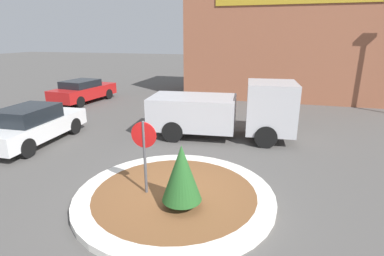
{
  "coord_description": "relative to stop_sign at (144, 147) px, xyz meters",
  "views": [
    {
      "loc": [
        2.23,
        -6.38,
        3.95
      ],
      "look_at": [
        -0.24,
        2.46,
        1.12
      ],
      "focal_mm": 28.0,
      "sensor_mm": 36.0,
      "label": 1
    }
  ],
  "objects": [
    {
      "name": "storefront_building",
      "position": [
        3.91,
        15.58,
        2.06
      ],
      "size": [
        13.57,
        6.07,
        6.9
      ],
      "color": "#93563D",
      "rests_on": "ground_plane"
    },
    {
      "name": "traffic_island",
      "position": [
        0.69,
        0.19,
        -1.31
      ],
      "size": [
        5.01,
        5.01,
        0.17
      ],
      "color": "silver",
      "rests_on": "ground_plane"
    },
    {
      "name": "island_shrub",
      "position": [
        1.06,
        -0.4,
        -0.37
      ],
      "size": [
        0.91,
        0.91,
        1.51
      ],
      "color": "brown",
      "rests_on": "traffic_island"
    },
    {
      "name": "parked_sedan_red",
      "position": [
        -8.49,
        9.67,
        -0.68
      ],
      "size": [
        2.26,
        4.43,
        1.38
      ],
      "rotation": [
        0.0,
        0.0,
        1.46
      ],
      "color": "#B21919",
      "rests_on": "ground_plane"
    },
    {
      "name": "utility_truck",
      "position": [
        1.11,
        5.32,
        -0.28
      ],
      "size": [
        5.81,
        2.56,
        2.28
      ],
      "rotation": [
        0.0,
        0.0,
        0.09
      ],
      "color": "#B2B2B7",
      "rests_on": "ground_plane"
    },
    {
      "name": "stop_sign",
      "position": [
        0.0,
        0.0,
        0.0
      ],
      "size": [
        0.64,
        0.07,
        2.03
      ],
      "color": "#4C4C51",
      "rests_on": "ground_plane"
    },
    {
      "name": "ground_plane",
      "position": [
        0.69,
        0.19,
        -1.39
      ],
      "size": [
        120.0,
        120.0,
        0.0
      ],
      "primitive_type": "plane",
      "color": "#514F4C"
    },
    {
      "name": "parked_sedan_white",
      "position": [
        -5.79,
        2.63,
        -0.65
      ],
      "size": [
        1.87,
        4.34,
        1.46
      ],
      "rotation": [
        0.0,
        0.0,
        1.6
      ],
      "color": "silver",
      "rests_on": "ground_plane"
    }
  ]
}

